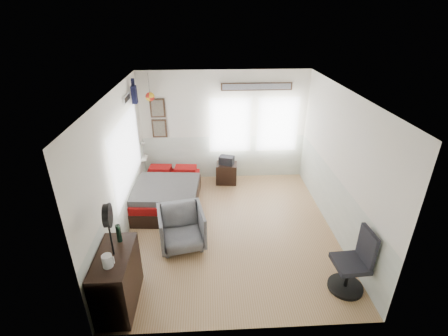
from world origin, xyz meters
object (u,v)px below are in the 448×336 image
at_px(bed, 168,194).
at_px(armchair, 182,228).
at_px(nightstand, 227,173).
at_px(task_chair, 353,266).
at_px(dresser, 117,280).

xyz_separation_m(bed, armchair, (0.39, -1.37, 0.09)).
distance_m(armchair, nightstand, 2.54).
xyz_separation_m(armchair, task_chair, (2.66, -1.19, 0.07)).
distance_m(dresser, armchair, 1.53).
bearing_deg(bed, task_chair, -35.50).
distance_m(bed, task_chair, 3.98).
bearing_deg(nightstand, task_chair, -58.18).
bearing_deg(dresser, nightstand, 63.83).
relative_size(armchair, task_chair, 0.76).
relative_size(dresser, armchair, 1.23).
bearing_deg(nightstand, bed, -137.85).
relative_size(bed, armchair, 2.35).
height_order(nightstand, task_chair, task_chair).
bearing_deg(bed, nightstand, 40.56).
height_order(bed, armchair, armchair).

